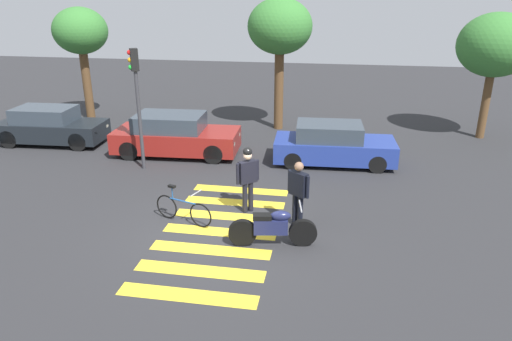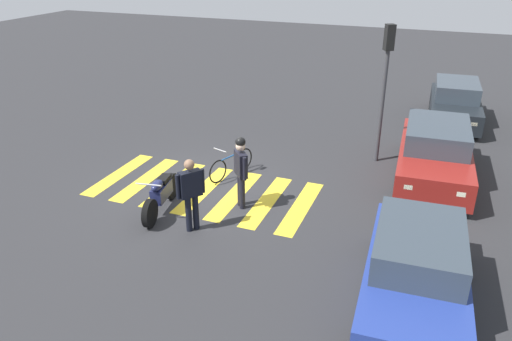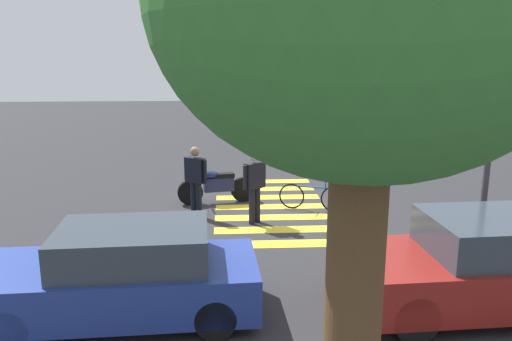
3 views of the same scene
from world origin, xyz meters
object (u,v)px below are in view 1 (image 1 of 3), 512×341
Objects in this scene: police_motorcycle at (272,228)px; officer_on_foot at (298,190)px; car_black_suv at (50,127)px; leaning_bicycle at (183,209)px; traffic_light_pole at (137,90)px; car_blue_hatchback at (333,145)px; officer_by_motorcycle at (248,175)px; car_maroon_wagon at (175,135)px.

officer_on_foot reaches higher than police_motorcycle.
leaning_bicycle is at bearing -38.12° from car_black_suv.
car_black_suv is at bearing 156.08° from traffic_light_pole.
traffic_light_pole is (4.67, -2.07, 2.01)m from car_black_suv.
car_blue_hatchback is at bearing 54.46° from leaning_bicycle.
traffic_light_pole is at bearing 149.25° from officer_on_foot.
officer_by_motorcycle reaches higher than car_black_suv.
officer_on_foot reaches higher than car_black_suv.
officer_on_foot is at bearing 6.26° from leaning_bicycle.
officer_on_foot is at bearing -23.55° from officer_by_motorcycle.
traffic_light_pole reaches higher than officer_on_foot.
leaning_bicycle is at bearing -54.38° from traffic_light_pole.
car_blue_hatchback is at bearing -2.30° from car_black_suv.
car_blue_hatchback is (0.80, 4.94, -0.33)m from officer_on_foot.
car_blue_hatchback is at bearing 80.79° from officer_on_foot.
car_black_suv is 1.00× the size of car_blue_hatchback.
police_motorcycle is 2.05m from officer_by_motorcycle.
car_blue_hatchback is (2.21, 4.32, -0.41)m from officer_by_motorcycle.
traffic_light_pole is at bearing -110.37° from car_maroon_wagon.
car_black_suv is 5.30m from car_maroon_wagon.
police_motorcycle is 0.46× the size of car_maroon_wagon.
car_maroon_wagon is at bearing 110.69° from leaning_bicycle.
car_black_suv is at bearing 141.88° from leaning_bicycle.
police_motorcycle is 0.50× the size of car_black_suv.
leaning_bicycle is at bearing -125.54° from car_blue_hatchback.
officer_by_motorcycle is (1.55, 0.94, 0.71)m from leaning_bicycle.
car_black_suv is (-10.24, 5.38, -0.31)m from officer_on_foot.
car_blue_hatchback reaches higher than police_motorcycle.
leaning_bicycle is at bearing 162.26° from police_motorcycle.
police_motorcycle is at bearing -114.07° from officer_on_foot.
car_blue_hatchback is 1.05× the size of traffic_light_pole.
officer_by_motorcycle is 5.61m from car_maroon_wagon.
car_maroon_wagon is 2.65m from traffic_light_pole.
traffic_light_pole reaches higher than police_motorcycle.
officer_on_foot is at bearing -30.75° from traffic_light_pole.
officer_on_foot is 7.01m from car_maroon_wagon.
officer_by_motorcycle is at bearing -28.39° from car_black_suv.
car_black_suv is (-9.74, 6.50, 0.23)m from police_motorcycle.
police_motorcycle is 0.52× the size of traffic_light_pole.
police_motorcycle is 1.33m from officer_on_foot.
officer_by_motorcycle is 4.88m from car_blue_hatchback.
car_black_suv reaches higher than leaning_bicycle.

